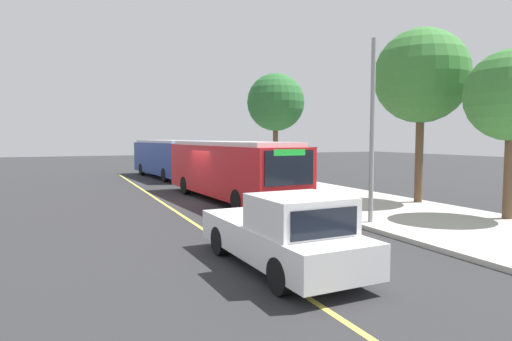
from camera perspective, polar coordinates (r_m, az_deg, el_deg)
name	(u,v)px	position (r m, az deg, el deg)	size (l,w,h in m)	color
ground_plane	(207,200)	(21.84, -6.49, -3.93)	(120.00, 120.00, 0.00)	#2B2B2D
sidewalk_curb	(310,193)	(24.30, 7.15, -2.93)	(44.00, 6.40, 0.15)	#B7B2A8
lane_stripe_center	(163,203)	(21.29, -12.16, -4.20)	(36.00, 0.14, 0.01)	#E0D64C
transit_bus_main	(229,168)	(21.48, -3.52, 0.29)	(11.42, 3.29, 2.95)	red
transit_bus_second	(167,157)	(34.66, -11.68, 1.73)	(10.82, 3.46, 2.95)	navy
pickup_truck	(284,234)	(10.36, 3.68, -8.32)	(5.47, 2.20, 1.85)	white
bus_shelter	(292,159)	(24.83, 4.83, 1.51)	(2.90, 1.60, 2.48)	#333338
waiting_bench	(298,182)	(24.60, 5.49, -1.52)	(1.60, 0.48, 0.95)	brown
route_sign_post	(283,161)	(22.19, 3.54, 1.29)	(0.44, 0.08, 2.80)	#333338
pedestrian_commuter	(281,174)	(24.44, 3.26, -0.40)	(0.24, 0.40, 1.69)	#282D47
street_tree_near_shelter	(512,96)	(18.40, 30.70, 8.45)	(3.33, 3.33, 6.19)	brown
street_tree_upstreet	(421,77)	(21.49, 20.95, 11.49)	(4.26, 4.26, 7.92)	brown
street_tree_downstreet	(276,103)	(30.86, 2.60, 8.92)	(4.04, 4.04, 7.50)	brown
utility_pole	(372,131)	(15.69, 15.05, 5.01)	(0.16, 0.16, 6.40)	gray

